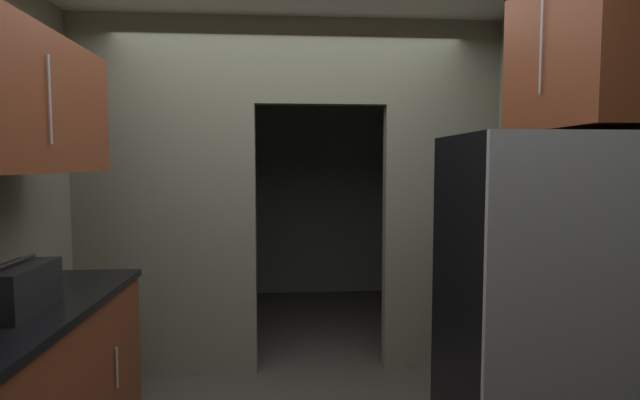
{
  "coord_description": "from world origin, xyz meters",
  "views": [
    {
      "loc": [
        -0.06,
        -2.34,
        1.57
      ],
      "look_at": [
        0.16,
        0.48,
        1.36
      ],
      "focal_mm": 27.46,
      "sensor_mm": 36.0,
      "label": 1
    }
  ],
  "objects": [
    {
      "name": "upper_cabinet_counterside",
      "position": [
        -1.26,
        -0.09,
        1.85
      ],
      "size": [
        0.36,
        1.51,
        0.65
      ],
      "color": "brown"
    },
    {
      "name": "kitchen_partition",
      "position": [
        -0.07,
        1.32,
        1.41
      ],
      "size": [
        3.14,
        0.12,
        2.63
      ],
      "color": "gray",
      "rests_on": "ground"
    },
    {
      "name": "adjoining_room_shell",
      "position": [
        0.0,
        2.94,
        1.32
      ],
      "size": [
        3.14,
        2.35,
        2.63
      ],
      "color": "gray",
      "rests_on": "ground"
    },
    {
      "name": "upper_cabinet_fridgeside",
      "position": [
        1.39,
        0.01,
        2.18
      ],
      "size": [
        0.36,
        0.88,
        0.87
      ],
      "color": "brown"
    },
    {
      "name": "refrigerator",
      "position": [
        1.17,
        -0.09,
        0.86
      ],
      "size": [
        0.8,
        0.73,
        1.71
      ],
      "color": "black",
      "rests_on": "ground"
    },
    {
      "name": "boombox",
      "position": [
        -1.23,
        -0.13,
        1.02
      ],
      "size": [
        0.21,
        0.43,
        0.23
      ],
      "color": "black",
      "rests_on": "lower_cabinet_run"
    }
  ]
}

